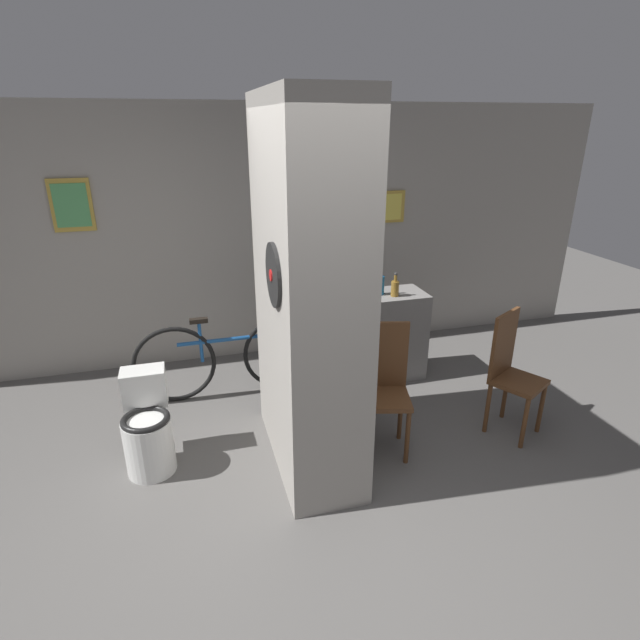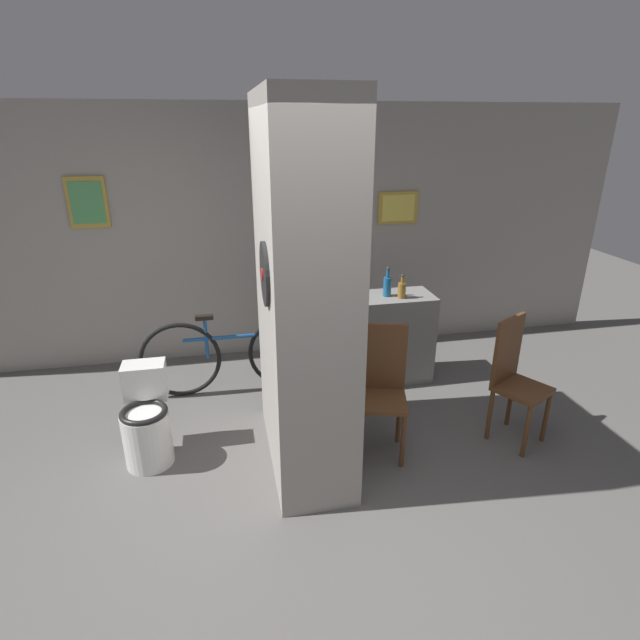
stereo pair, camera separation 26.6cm
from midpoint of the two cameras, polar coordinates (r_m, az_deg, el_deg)
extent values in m
plane|color=#5B5956|center=(3.53, 0.35, -21.44)|extent=(14.00, 14.00, 0.00)
cube|color=gray|center=(5.29, -5.60, 9.52)|extent=(8.00, 0.06, 2.60)
cube|color=#B79338|center=(5.26, -23.72, 12.19)|extent=(0.36, 0.02, 0.48)
cube|color=#4C9959|center=(5.24, -23.75, 12.16)|extent=(0.30, 0.01, 0.39)
cube|color=#B79338|center=(5.56, 10.29, 12.50)|extent=(0.44, 0.02, 0.34)
cube|color=#E0CC4C|center=(5.55, 10.34, 12.47)|extent=(0.36, 0.01, 0.28)
cube|color=gray|center=(3.42, 0.29, 2.72)|extent=(0.53, 1.30, 2.60)
cylinder|color=black|center=(3.06, -3.86, 5.23)|extent=(0.03, 0.40, 0.40)
cylinder|color=red|center=(3.05, -4.14, 5.21)|extent=(0.01, 0.07, 0.07)
cube|color=gray|center=(4.90, 6.67, -2.23)|extent=(1.31, 0.44, 0.87)
cylinder|color=silver|center=(4.00, -17.28, -12.82)|extent=(0.35, 0.35, 0.43)
torus|color=black|center=(3.88, -17.66, -10.06)|extent=(0.34, 0.34, 0.04)
cube|color=silver|center=(4.02, -17.59, -6.69)|extent=(0.32, 0.20, 0.29)
cylinder|color=brown|center=(3.82, 6.70, -13.47)|extent=(0.04, 0.04, 0.45)
cylinder|color=brown|center=(3.85, 11.46, -13.44)|extent=(0.04, 0.04, 0.45)
cylinder|color=brown|center=(4.07, 6.45, -10.94)|extent=(0.04, 0.04, 0.45)
cylinder|color=brown|center=(4.11, 10.87, -10.94)|extent=(0.04, 0.04, 0.45)
cube|color=brown|center=(3.83, 9.08, -9.15)|extent=(0.45, 0.45, 0.04)
cube|color=brown|center=(3.84, 9.10, -4.19)|extent=(0.36, 0.12, 0.54)
cylinder|color=brown|center=(4.23, 24.23, -11.60)|extent=(0.04, 0.04, 0.45)
cylinder|color=brown|center=(4.48, 26.01, -9.95)|extent=(0.04, 0.04, 0.45)
cylinder|color=brown|center=(4.34, 20.53, -10.13)|extent=(0.04, 0.04, 0.45)
cylinder|color=brown|center=(4.58, 22.48, -8.62)|extent=(0.04, 0.04, 0.45)
cube|color=brown|center=(4.29, 23.80, -7.29)|extent=(0.50, 0.50, 0.04)
cube|color=brown|center=(4.23, 22.38, -3.12)|extent=(0.33, 0.20, 0.54)
torus|color=black|center=(4.74, -14.11, -4.51)|extent=(0.74, 0.04, 0.74)
torus|color=black|center=(4.78, -2.20, -3.58)|extent=(0.74, 0.04, 0.74)
cylinder|color=#194C8C|center=(4.66, -8.25, -1.93)|extent=(0.91, 0.04, 0.04)
cylinder|color=#194C8C|center=(4.65, -11.29, -2.16)|extent=(0.03, 0.03, 0.38)
cylinder|color=#194C8C|center=(4.70, -2.83, -1.51)|extent=(0.03, 0.03, 0.35)
cube|color=black|center=(4.57, -11.48, 0.27)|extent=(0.16, 0.06, 0.04)
cylinder|color=#262626|center=(4.63, -2.87, 0.48)|extent=(0.03, 0.42, 0.03)
cylinder|color=#19598C|center=(4.77, 9.28, 3.75)|extent=(0.08, 0.08, 0.18)
cylinder|color=#19598C|center=(4.73, 9.38, 5.25)|extent=(0.03, 0.03, 0.08)
sphere|color=#333333|center=(4.72, 9.42, 5.82)|extent=(0.03, 0.03, 0.03)
cylinder|color=olive|center=(4.74, 10.92, 3.31)|extent=(0.08, 0.08, 0.14)
cylinder|color=olive|center=(4.71, 11.01, 4.50)|extent=(0.03, 0.03, 0.06)
sphere|color=#333333|center=(4.70, 11.05, 4.97)|extent=(0.03, 0.03, 0.03)
camera|label=1|loc=(0.13, -88.07, 0.77)|focal=28.00mm
camera|label=2|loc=(0.13, 91.93, -0.77)|focal=28.00mm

